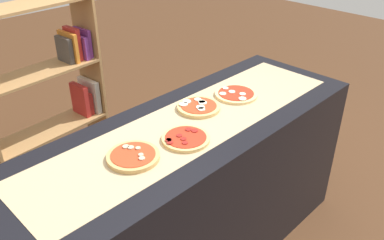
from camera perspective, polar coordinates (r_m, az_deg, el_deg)
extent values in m
cube|color=black|center=(2.34, 0.00, -10.44)|extent=(2.05, 0.70, 0.94)
cube|color=tan|center=(2.06, 0.00, -0.46)|extent=(1.87, 0.46, 0.00)
cylinder|color=tan|center=(1.81, -8.32, -5.14)|extent=(0.24, 0.24, 0.02)
cylinder|color=red|center=(1.81, -8.35, -4.83)|extent=(0.20, 0.20, 0.00)
cylinder|color=#C6B28E|center=(1.79, -7.24, -4.91)|extent=(0.02, 0.02, 0.01)
cylinder|color=#C6B28E|center=(1.84, -7.65, -3.97)|extent=(0.02, 0.02, 0.01)
cylinder|color=#C6B28E|center=(1.85, -8.66, -3.86)|extent=(0.03, 0.03, 0.01)
cylinder|color=#C6B28E|center=(1.77, -7.11, -5.40)|extent=(0.03, 0.03, 0.01)
cylinder|color=#C6B28E|center=(1.85, -9.36, -3.74)|extent=(0.03, 0.03, 0.01)
cylinder|color=#DBB26B|center=(1.92, -0.88, -2.65)|extent=(0.23, 0.23, 0.02)
cylinder|color=red|center=(1.92, -0.89, -2.41)|extent=(0.20, 0.20, 0.00)
cylinder|color=maroon|center=(1.89, -3.28, -2.78)|extent=(0.03, 0.03, 0.00)
cylinder|color=maroon|center=(1.96, 0.38, -1.52)|extent=(0.03, 0.03, 0.00)
cylinder|color=maroon|center=(1.92, -1.82, -2.21)|extent=(0.03, 0.03, 0.00)
cylinder|color=maroon|center=(1.87, -1.00, -3.25)|extent=(0.03, 0.03, 0.00)
cylinder|color=maroon|center=(1.87, -3.15, -3.20)|extent=(0.03, 0.03, 0.00)
cylinder|color=maroon|center=(1.89, -3.36, -2.85)|extent=(0.03, 0.03, 0.00)
cylinder|color=maroon|center=(1.97, -0.52, -1.35)|extent=(0.03, 0.03, 0.00)
cylinder|color=maroon|center=(1.89, -1.22, -2.68)|extent=(0.03, 0.03, 0.00)
cylinder|color=#DBB26B|center=(2.19, 0.96, 1.83)|extent=(0.24, 0.24, 0.02)
cylinder|color=red|center=(2.19, 0.96, 2.09)|extent=(0.20, 0.20, 0.00)
cylinder|color=#EFE5CC|center=(2.24, 0.81, 2.93)|extent=(0.04, 0.04, 0.00)
cylinder|color=#EFE5CC|center=(2.14, 1.34, 1.55)|extent=(0.04, 0.04, 0.00)
cylinder|color=#EFE5CC|center=(2.19, -1.20, 2.26)|extent=(0.05, 0.05, 0.00)
cylinder|color=#EFE5CC|center=(2.20, 1.51, 2.47)|extent=(0.05, 0.05, 0.00)
cylinder|color=#EFE5CC|center=(2.22, 1.37, 2.62)|extent=(0.04, 0.04, 0.00)
cylinder|color=#EFE5CC|center=(2.22, -0.73, 2.64)|extent=(0.05, 0.05, 0.00)
cylinder|color=#EFE5CC|center=(2.16, 1.20, 1.82)|extent=(0.05, 0.05, 0.00)
cylinder|color=#E5C17F|center=(2.35, 6.26, 3.64)|extent=(0.25, 0.25, 0.02)
cylinder|color=red|center=(2.35, 6.27, 3.84)|extent=(0.20, 0.20, 0.00)
cylinder|color=#EFE5CC|center=(2.33, 7.11, 3.71)|extent=(0.04, 0.04, 0.00)
cylinder|color=#EFE5CC|center=(2.35, 5.68, 4.01)|extent=(0.04, 0.04, 0.00)
cylinder|color=#EFE5CC|center=(2.28, 7.15, 3.02)|extent=(0.04, 0.04, 0.00)
cylinder|color=#EFE5CC|center=(2.39, 4.76, 4.53)|extent=(0.03, 0.03, 0.00)
cylinder|color=#EFE5CC|center=(2.32, 4.38, 3.75)|extent=(0.04, 0.04, 0.00)
cube|color=#A87A47|center=(3.20, -13.91, 5.10)|extent=(0.04, 0.27, 1.36)
cube|color=#A87A47|center=(3.35, -18.26, -7.90)|extent=(0.85, 0.34, 0.02)
cube|color=#753384|center=(3.46, -13.30, -3.90)|extent=(0.06, 0.22, 0.16)
cube|color=silver|center=(3.42, -14.08, -3.96)|extent=(0.06, 0.19, 0.21)
cube|color=#753384|center=(3.40, -14.70, -4.41)|extent=(0.06, 0.20, 0.19)
cube|color=#A87A47|center=(3.11, -19.56, -1.33)|extent=(0.85, 0.34, 0.02)
cube|color=silver|center=(3.22, -14.29, 3.47)|extent=(0.06, 0.22, 0.26)
cube|color=#B22823|center=(3.21, -14.86, 2.51)|extent=(0.04, 0.17, 0.17)
cube|color=#B22823|center=(3.18, -15.53, 2.79)|extent=(0.06, 0.18, 0.24)
cube|color=#A87A47|center=(2.91, -21.04, 6.23)|extent=(0.85, 0.34, 0.02)
cube|color=#753384|center=(3.06, -15.18, 10.57)|extent=(0.04, 0.18, 0.20)
cube|color=#753384|center=(3.05, -15.76, 9.99)|extent=(0.05, 0.21, 0.16)
cube|color=#B22823|center=(3.02, -16.50, 10.34)|extent=(0.05, 0.15, 0.23)
cube|color=orange|center=(3.00, -17.08, 9.91)|extent=(0.04, 0.20, 0.21)
cube|color=#47423D|center=(2.99, -17.59, 9.46)|extent=(0.05, 0.16, 0.18)
cube|color=#A87A47|center=(2.78, -22.76, 14.69)|extent=(0.85, 0.34, 0.02)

